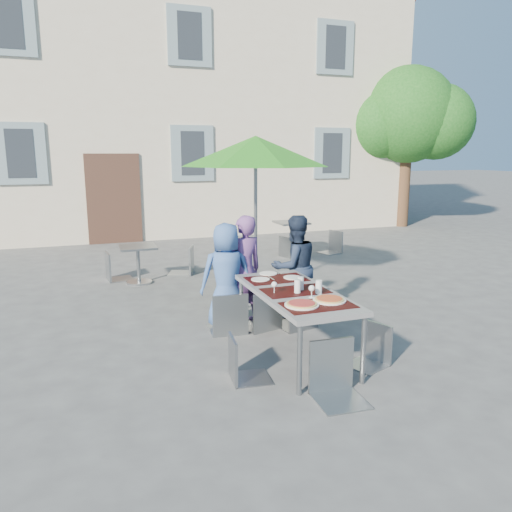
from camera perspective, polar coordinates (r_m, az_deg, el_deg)
name	(u,v)px	position (r m, az deg, el deg)	size (l,w,h in m)	color
ground	(328,333)	(6.43, 8.27, -8.72)	(90.00, 90.00, 0.00)	#454547
building	(162,68)	(17.23, -10.67, 20.35)	(13.60, 8.20, 11.10)	beige
tree	(409,117)	(15.95, 17.04, 14.97)	(3.60, 3.00, 4.70)	#4B3120
dining_table	(295,296)	(5.49, 4.51, -4.55)	(0.80, 1.85, 0.76)	#4D4D52
pizza_near_left	(302,304)	(4.96, 5.25, -5.50)	(0.34, 0.34, 0.03)	white
pizza_near_right	(329,299)	(5.14, 8.38, -4.94)	(0.34, 0.34, 0.03)	white
glassware	(303,286)	(5.39, 5.39, -3.42)	(0.51, 0.37, 0.15)	silver
place_settings	(274,277)	(6.04, 2.08, -2.37)	(0.66, 0.51, 0.01)	white
child_0	(226,275)	(6.42, -3.39, -2.24)	(0.67, 0.44, 1.37)	#385A9A
child_1	(244,270)	(6.54, -1.36, -1.60)	(0.53, 0.35, 1.45)	#683E7F
child_2	(294,267)	(6.81, 4.42, -1.24)	(0.69, 0.40, 1.41)	#1C263D
chair_0	(228,288)	(6.18, -3.17, -3.62)	(0.48, 0.48, 1.01)	gray
chair_1	(263,286)	(6.32, 0.84, -3.40)	(0.53, 0.54, 0.99)	gray
chair_2	(299,282)	(6.37, 4.97, -2.99)	(0.56, 0.56, 1.05)	gray
chair_3	(242,333)	(4.96, -1.62, -8.77)	(0.43, 0.42, 0.86)	gray
chair_4	(373,321)	(5.48, 13.23, -7.23)	(0.48, 0.48, 0.84)	#8E9399
chair_5	(337,336)	(4.66, 9.26, -9.07)	(0.47, 0.48, 1.01)	gray
patio_umbrella	(256,153)	(7.73, -0.05, 11.73)	(2.31, 2.31, 2.48)	#B9BCC1
cafe_table_0	(138,260)	(8.83, -13.31, -0.40)	(0.62, 0.62, 0.66)	#B9BCC1
bg_chair_l_0	(113,249)	(9.13, -16.05, 0.76)	(0.47, 0.47, 0.96)	gray
bg_chair_r_0	(186,243)	(9.34, -8.05, 1.46)	(0.57, 0.57, 0.98)	gray
cafe_table_1	(291,232)	(11.18, 4.05, 2.72)	(0.67, 0.67, 0.71)	#B9BCC1
bg_chair_l_1	(288,234)	(10.76, 3.72, 2.49)	(0.49, 0.49, 0.86)	gray
bg_chair_r_1	(333,229)	(11.36, 8.81, 3.11)	(0.53, 0.52, 0.93)	gray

